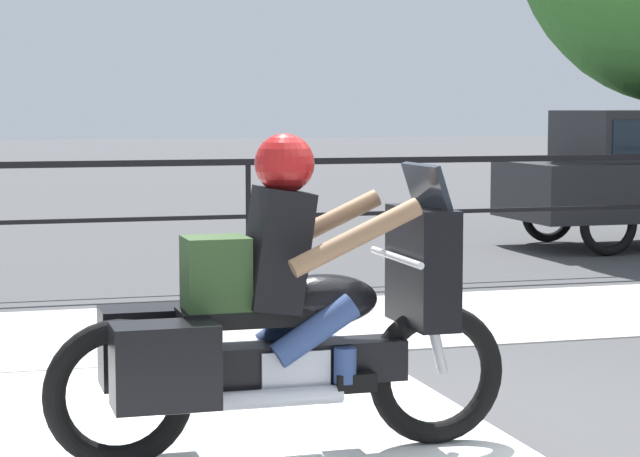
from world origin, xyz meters
name	(u,v)px	position (x,y,z in m)	size (l,w,h in m)	color
ground_plane	(485,433)	(0.00, 0.00, 0.00)	(120.00, 120.00, 0.00)	#424244
sidewalk_band	(310,324)	(0.00, 3.40, 0.01)	(44.00, 2.40, 0.01)	#B7B2A8
fence_railing	(248,186)	(0.00, 5.57, 0.95)	(36.00, 0.05, 1.21)	black
motorcycle	(280,318)	(-1.14, -0.11, 0.68)	(2.31, 0.76, 1.58)	black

